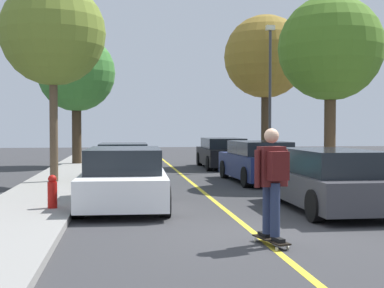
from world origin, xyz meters
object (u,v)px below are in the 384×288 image
streetlamp (270,87)px  parked_car_right_near (258,162)px  parked_car_right_nearest (329,180)px  street_tree_left_near (76,73)px  skateboard (271,240)px  street_tree_right_near (265,57)px  fire_hydrant (52,192)px  street_tree_right_nearest (331,49)px  parked_car_right_far (223,153)px  parked_car_left_near (123,162)px  street_tree_left_nearest (53,34)px  skateboarder (272,177)px  parked_car_left_nearest (124,178)px

streetlamp → parked_car_right_near: bearing=-110.1°
parked_car_right_nearest → street_tree_left_near: 16.24m
parked_car_right_nearest → skateboard: (-2.22, -3.17, -0.59)m
street_tree_right_near → fire_hydrant: bearing=-122.1°
street_tree_right_nearest → street_tree_left_near: bearing=134.3°
parked_car_right_far → fire_hydrant: size_ratio=6.57×
parked_car_left_near → street_tree_left_nearest: 4.86m
parked_car_right_nearest → skateboard: bearing=-125.0°
streetlamp → fire_hydrant: bearing=-125.9°
parked_car_right_nearest → streetlamp: bearing=80.9°
street_tree_right_nearest → fire_hydrant: 10.34m
parked_car_right_nearest → street_tree_left_nearest: (-6.64, 5.92, 4.08)m
parked_car_left_near → skateboarder: bearing=-77.8°
street_tree_right_nearest → skateboard: street_tree_right_nearest is taller
skateboarder → parked_car_right_near: bearing=76.7°
skateboard → skateboarder: bearing=-76.3°
parked_car_right_nearest → street_tree_right_near: bearing=80.7°
street_tree_left_near → street_tree_right_nearest: bearing=-45.7°
parked_car_right_nearest → street_tree_left_nearest: size_ratio=0.67×
parked_car_left_nearest → parked_car_left_near: 6.19m
skateboard → skateboarder: skateboarder is taller
street_tree_right_nearest → parked_car_right_far: bearing=107.0°
street_tree_right_nearest → street_tree_right_near: bearing=90.0°
parked_car_left_near → parked_car_right_nearest: bearing=-58.5°
skateboarder → street_tree_left_nearest: bearing=115.9°
parked_car_right_nearest → skateboarder: 3.91m
parked_car_left_near → street_tree_right_nearest: (6.64, -1.95, 3.73)m
parked_car_left_near → street_tree_left_near: size_ratio=0.69×
parked_car_left_near → parked_car_right_far: size_ratio=0.92×
parked_car_left_near → parked_car_right_near: size_ratio=0.95×
street_tree_left_nearest → streetlamp: bearing=30.9°
parked_car_right_near → skateboard: bearing=-103.4°
parked_car_left_nearest → parked_car_right_near: parked_car_right_near is taller
parked_car_left_nearest → street_tree_right_nearest: street_tree_right_nearest is taller
parked_car_left_nearest → parked_car_right_nearest: (4.47, -1.11, 0.00)m
parked_car_left_nearest → parked_car_right_nearest: parked_car_left_nearest is taller
street_tree_right_near → street_tree_right_nearest: bearing=-90.0°
street_tree_right_near → fire_hydrant: (-8.14, -12.98, -4.64)m
street_tree_right_near → streetlamp: 2.82m
parked_car_right_far → streetlamp: size_ratio=0.76×
parked_car_left_nearest → parked_car_right_nearest: size_ratio=1.02×
parked_car_right_near → street_tree_left_nearest: 7.80m
fire_hydrant → skateboard: bearing=-42.5°
street_tree_left_near → streetlamp: (8.39, -3.42, -0.81)m
parked_car_right_near → fire_hydrant: 8.39m
street_tree_right_nearest → skateboard: size_ratio=6.84×
streetlamp → street_tree_left_nearest: bearing=-149.1°
street_tree_left_nearest → fire_hydrant: street_tree_left_nearest is taller
parked_car_right_near → skateboard: 9.61m
parked_car_right_near → skateboarder: (-2.21, -9.37, 0.40)m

